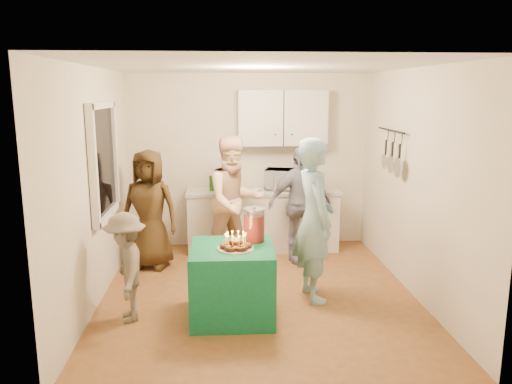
{
  "coord_description": "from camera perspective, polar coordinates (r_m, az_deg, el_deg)",
  "views": [
    {
      "loc": [
        -0.43,
        -5.49,
        2.34
      ],
      "look_at": [
        0.0,
        0.35,
        1.15
      ],
      "focal_mm": 35.0,
      "sensor_mm": 36.0,
      "label": 1
    }
  ],
  "objects": [
    {
      "name": "back_wall",
      "position": [
        7.57,
        -0.92,
        3.59
      ],
      "size": [
        3.6,
        3.6,
        0.0
      ],
      "primitive_type": "plane",
      "color": "silver",
      "rests_on": "floor"
    },
    {
      "name": "countertop",
      "position": [
        7.36,
        0.78,
        0.08
      ],
      "size": [
        2.24,
        0.62,
        0.05
      ],
      "primitive_type": "cube",
      "color": "beige",
      "rests_on": "counter"
    },
    {
      "name": "woman_back_left",
      "position": [
        6.77,
        -12.07,
        -1.95
      ],
      "size": [
        0.88,
        0.68,
        1.59
      ],
      "primitive_type": "imported",
      "rotation": [
        0.0,
        0.0,
        -0.24
      ],
      "color": "brown",
      "rests_on": "floor"
    },
    {
      "name": "upper_cabinet",
      "position": [
        7.41,
        3.03,
        8.45
      ],
      "size": [
        1.3,
        0.3,
        0.8
      ],
      "primitive_type": "cube",
      "color": "white",
      "rests_on": "back_wall"
    },
    {
      "name": "right_wall",
      "position": [
        6.02,
        17.62,
        0.99
      ],
      "size": [
        4.0,
        4.0,
        0.0
      ],
      "primitive_type": "plane",
      "color": "silver",
      "rests_on": "floor"
    },
    {
      "name": "child_near_left",
      "position": [
        5.32,
        -14.62,
        -8.31
      ],
      "size": [
        0.59,
        0.82,
        1.14
      ],
      "primitive_type": "imported",
      "rotation": [
        0.0,
        0.0,
        -1.33
      ],
      "color": "#61584E",
      "rests_on": "floor"
    },
    {
      "name": "donut_cake",
      "position": [
        5.08,
        -2.34,
        -5.57
      ],
      "size": [
        0.38,
        0.38,
        0.18
      ],
      "primitive_type": null,
      "color": "#381C0C",
      "rests_on": "party_table"
    },
    {
      "name": "woman_back_center",
      "position": [
        6.68,
        -2.44,
        -1.12
      ],
      "size": [
        1.06,
        0.96,
        1.76
      ],
      "primitive_type": "imported",
      "rotation": [
        0.0,
        0.0,
        0.42
      ],
      "color": "#F2A97E",
      "rests_on": "floor"
    },
    {
      "name": "woman_back_right",
      "position": [
        6.9,
        5.06,
        -1.38
      ],
      "size": [
        1.02,
        0.67,
        1.62
      ],
      "primitive_type": "imported",
      "rotation": [
        0.0,
        0.0,
        0.31
      ],
      "color": "#101035",
      "rests_on": "floor"
    },
    {
      "name": "floor",
      "position": [
        5.98,
        0.25,
        -11.54
      ],
      "size": [
        4.0,
        4.0,
        0.0
      ],
      "primitive_type": "plane",
      "color": "brown",
      "rests_on": "ground"
    },
    {
      "name": "pot_rack",
      "position": [
        6.59,
        14.9,
        4.66
      ],
      "size": [
        0.12,
        1.0,
        0.6
      ],
      "primitive_type": "cube",
      "color": "black",
      "rests_on": "right_wall"
    },
    {
      "name": "punch_jar",
      "position": [
        5.32,
        -0.21,
        -3.87
      ],
      "size": [
        0.22,
        0.22,
        0.34
      ],
      "primitive_type": "cylinder",
      "color": "red",
      "rests_on": "party_table"
    },
    {
      "name": "microwave",
      "position": [
        7.36,
        3.2,
        1.45
      ],
      "size": [
        0.62,
        0.49,
        0.3
      ],
      "primitive_type": "imported",
      "rotation": [
        0.0,
        0.0,
        -0.26
      ],
      "color": "white",
      "rests_on": "countertop"
    },
    {
      "name": "counter",
      "position": [
        7.46,
        0.77,
        -3.34
      ],
      "size": [
        2.2,
        0.58,
        0.86
      ],
      "primitive_type": "cube",
      "color": "white",
      "rests_on": "floor"
    },
    {
      "name": "party_table",
      "position": [
        5.3,
        -2.73,
        -10.24
      ],
      "size": [
        0.87,
        0.87,
        0.76
      ],
      "primitive_type": "cube",
      "rotation": [
        0.0,
        0.0,
        -0.02
      ],
      "color": "#0F673D",
      "rests_on": "floor"
    },
    {
      "name": "man_birthday",
      "position": [
        5.62,
        6.67,
        -3.18
      ],
      "size": [
        0.54,
        0.73,
        1.85
      ],
      "primitive_type": "imported",
      "rotation": [
        0.0,
        0.0,
        1.72
      ],
      "color": "#90BDD2",
      "rests_on": "floor"
    },
    {
      "name": "ceiling",
      "position": [
        5.51,
        0.28,
        14.2
      ],
      "size": [
        4.0,
        4.0,
        0.0
      ],
      "primitive_type": "plane",
      "color": "white",
      "rests_on": "floor"
    },
    {
      "name": "left_wall",
      "position": [
        5.75,
        -17.92,
        0.51
      ],
      "size": [
        4.0,
        4.0,
        0.0
      ],
      "primitive_type": "plane",
      "color": "silver",
      "rests_on": "floor"
    },
    {
      "name": "window_night",
      "position": [
        5.99,
        -17.12,
        3.41
      ],
      "size": [
        0.04,
        1.0,
        1.2
      ],
      "primitive_type": "cube",
      "color": "black",
      "rests_on": "left_wall"
    }
  ]
}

